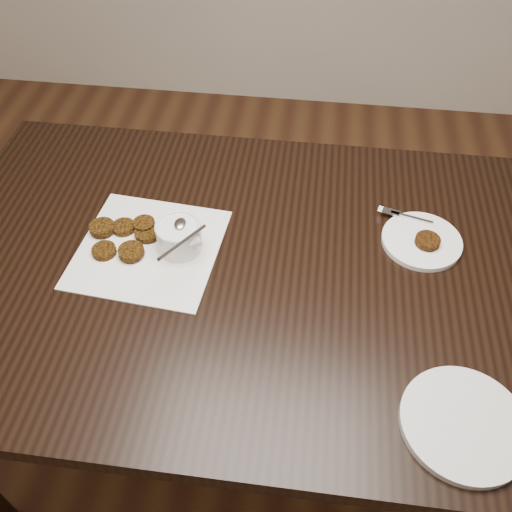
{
  "coord_description": "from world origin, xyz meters",
  "views": [
    {
      "loc": [
        0.08,
        -0.67,
        1.66
      ],
      "look_at": [
        -0.02,
        0.1,
        0.8
      ],
      "focal_mm": 38.74,
      "sensor_mm": 36.0,
      "label": 1
    }
  ],
  "objects_px": {
    "napkin": "(149,249)",
    "plate_with_patty": "(422,239)",
    "table": "(252,357)",
    "sauce_ramekin": "(177,226)",
    "plate_empty": "(464,424)"
  },
  "relations": [
    {
      "from": "napkin",
      "to": "plate_with_patty",
      "type": "bearing_deg",
      "value": 9.18
    },
    {
      "from": "napkin",
      "to": "plate_empty",
      "type": "distance_m",
      "value": 0.73
    },
    {
      "from": "table",
      "to": "sauce_ramekin",
      "type": "bearing_deg",
      "value": 169.05
    },
    {
      "from": "table",
      "to": "napkin",
      "type": "relative_size",
      "value": 4.68
    },
    {
      "from": "table",
      "to": "sauce_ramekin",
      "type": "height_order",
      "value": "sauce_ramekin"
    },
    {
      "from": "sauce_ramekin",
      "to": "plate_with_patty",
      "type": "height_order",
      "value": "sauce_ramekin"
    },
    {
      "from": "table",
      "to": "sauce_ramekin",
      "type": "xyz_separation_m",
      "value": [
        -0.16,
        0.03,
        0.45
      ]
    },
    {
      "from": "sauce_ramekin",
      "to": "plate_with_patty",
      "type": "distance_m",
      "value": 0.55
    },
    {
      "from": "table",
      "to": "plate_empty",
      "type": "height_order",
      "value": "plate_empty"
    },
    {
      "from": "napkin",
      "to": "sauce_ramekin",
      "type": "bearing_deg",
      "value": 9.31
    },
    {
      "from": "napkin",
      "to": "plate_with_patty",
      "type": "relative_size",
      "value": 1.72
    },
    {
      "from": "table",
      "to": "plate_with_patty",
      "type": "xyz_separation_m",
      "value": [
        0.38,
        0.12,
        0.39
      ]
    },
    {
      "from": "napkin",
      "to": "plate_empty",
      "type": "height_order",
      "value": "plate_empty"
    },
    {
      "from": "plate_empty",
      "to": "sauce_ramekin",
      "type": "bearing_deg",
      "value": 148.72
    },
    {
      "from": "table",
      "to": "napkin",
      "type": "distance_m",
      "value": 0.44
    }
  ]
}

